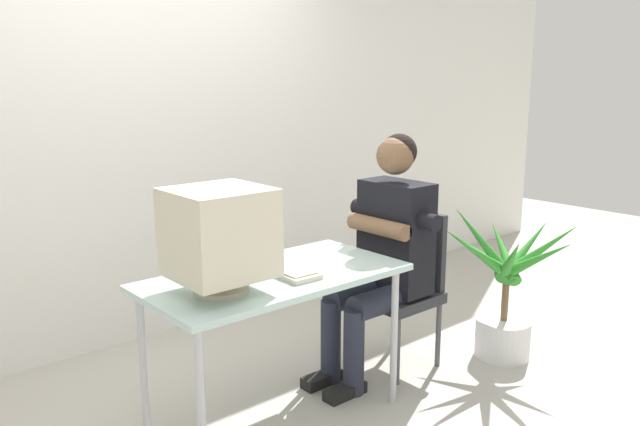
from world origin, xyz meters
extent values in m
plane|color=#B2ADA3|center=(0.00, 0.00, 0.00)|extent=(12.00, 12.00, 0.00)
cube|color=silver|center=(0.30, 1.40, 1.50)|extent=(8.00, 0.10, 3.00)
cylinder|color=#B7B7BC|center=(-0.55, -0.25, 0.35)|extent=(0.04, 0.04, 0.71)
cylinder|color=#B7B7BC|center=(0.55, -0.25, 0.35)|extent=(0.04, 0.04, 0.71)
cylinder|color=#B7B7BC|center=(-0.55, 0.25, 0.35)|extent=(0.04, 0.04, 0.71)
cylinder|color=#B7B7BC|center=(0.55, 0.25, 0.35)|extent=(0.04, 0.04, 0.71)
cube|color=silver|center=(0.00, 0.00, 0.72)|extent=(1.23, 0.63, 0.03)
cylinder|color=beige|center=(-0.32, -0.05, 0.75)|extent=(0.24, 0.24, 0.02)
cylinder|color=beige|center=(-0.32, -0.05, 0.78)|extent=(0.06, 0.06, 0.05)
cube|color=beige|center=(-0.32, -0.05, 1.00)|extent=(0.39, 0.37, 0.37)
cube|color=black|center=(-0.12, -0.05, 1.00)|extent=(0.01, 0.32, 0.31)
cube|color=beige|center=(0.05, 0.01, 0.75)|extent=(0.17, 0.43, 0.02)
cube|color=beige|center=(0.05, 0.01, 0.76)|extent=(0.14, 0.39, 0.01)
cylinder|color=#4C4C51|center=(0.71, -0.14, 0.19)|extent=(0.03, 0.03, 0.38)
cylinder|color=#4C4C51|center=(1.05, -0.14, 0.19)|extent=(0.03, 0.03, 0.38)
cylinder|color=#4C4C51|center=(0.71, 0.20, 0.19)|extent=(0.03, 0.03, 0.38)
cylinder|color=#4C4C51|center=(1.05, 0.20, 0.19)|extent=(0.03, 0.03, 0.38)
cube|color=#2D2D33|center=(0.88, 0.03, 0.41)|extent=(0.40, 0.40, 0.06)
cube|color=#2D2D33|center=(1.06, 0.03, 0.66)|extent=(0.04, 0.36, 0.44)
cube|color=black|center=(0.86, 0.03, 0.77)|extent=(0.22, 0.40, 0.61)
sphere|color=brown|center=(0.84, 0.03, 1.22)|extent=(0.20, 0.20, 0.20)
sphere|color=black|center=(0.87, 0.03, 1.24)|extent=(0.19, 0.19, 0.19)
cylinder|color=#262838|center=(0.66, -0.06, 0.46)|extent=(0.40, 0.14, 0.14)
cylinder|color=#262838|center=(0.66, 0.12, 0.46)|extent=(0.40, 0.14, 0.14)
cylinder|color=#262838|center=(0.46, -0.06, 0.23)|extent=(0.11, 0.11, 0.46)
cylinder|color=#262838|center=(0.46, 0.12, 0.23)|extent=(0.11, 0.11, 0.46)
cube|color=black|center=(0.40, -0.06, 0.03)|extent=(0.24, 0.09, 0.06)
cube|color=black|center=(0.40, 0.12, 0.03)|extent=(0.24, 0.09, 0.06)
cylinder|color=black|center=(0.84, -0.20, 0.89)|extent=(0.09, 0.14, 0.09)
cylinder|color=black|center=(0.84, 0.26, 0.89)|extent=(0.09, 0.14, 0.09)
cylinder|color=brown|center=(0.72, 0.03, 0.84)|extent=(0.09, 0.40, 0.09)
cylinder|color=silver|center=(1.44, -0.31, 0.11)|extent=(0.32, 0.32, 0.23)
cylinder|color=brown|center=(1.44, -0.31, 0.37)|extent=(0.04, 0.04, 0.29)
cone|color=#30872B|center=(1.63, -0.31, 0.63)|extent=(0.50, 0.08, 0.34)
cone|color=#30872B|center=(1.59, -0.18, 0.60)|extent=(0.38, 0.43, 0.35)
cone|color=#30872B|center=(1.43, -0.11, 0.60)|extent=(0.10, 0.52, 0.28)
cone|color=#30872B|center=(1.36, -0.20, 0.68)|extent=(0.27, 0.36, 0.48)
cone|color=#30872B|center=(1.26, -0.29, 0.63)|extent=(0.50, 0.15, 0.36)
cone|color=#30872B|center=(1.30, -0.42, 0.64)|extent=(0.40, 0.36, 0.41)
cone|color=#30872B|center=(1.42, -0.49, 0.64)|extent=(0.12, 0.49, 0.37)
cone|color=#30872B|center=(1.57, -0.43, 0.64)|extent=(0.37, 0.38, 0.42)
cylinder|color=black|center=(0.15, 0.21, 0.78)|extent=(0.08, 0.08, 0.09)
torus|color=black|center=(0.15, 0.25, 0.78)|extent=(0.06, 0.01, 0.06)
camera|label=1|loc=(-1.69, -2.28, 1.64)|focal=35.87mm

